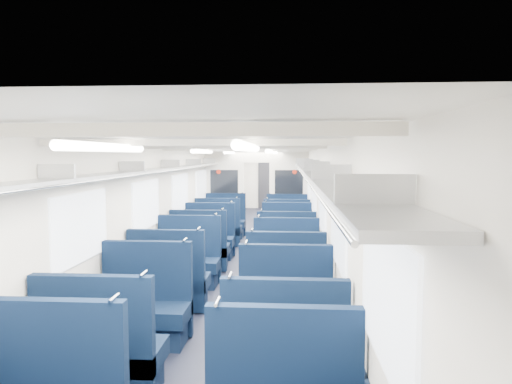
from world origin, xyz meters
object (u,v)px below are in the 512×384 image
(seat_6, at_px, (144,311))
(seat_15, at_px, (287,240))
(seat_13, at_px, (286,253))
(seat_17, at_px, (287,232))
(seat_8, at_px, (169,284))
(seat_12, at_px, (200,251))
(seat_9, at_px, (286,287))
(seat_14, at_px, (209,241))
(seat_10, at_px, (188,263))
(seat_4, at_px, (101,358))
(end_door, at_px, (267,184))
(seat_11, at_px, (286,268))
(seat_16, at_px, (219,230))
(bulkhead, at_px, (257,191))
(seat_5, at_px, (285,364))
(seat_7, at_px, (285,317))
(seat_19, at_px, (287,225))
(seat_18, at_px, (225,223))

(seat_6, xyz_separation_m, seat_15, (1.66, 4.65, 0.00))
(seat_13, height_order, seat_17, same)
(seat_13, height_order, seat_15, same)
(seat_8, relative_size, seat_12, 1.00)
(seat_9, relative_size, seat_14, 1.00)
(seat_12, bearing_deg, seat_8, -90.00)
(seat_10, bearing_deg, seat_4, -90.00)
(seat_6, bearing_deg, end_door, 86.54)
(seat_11, xyz_separation_m, seat_15, (0.00, 2.48, 0.00))
(seat_14, xyz_separation_m, seat_16, (0.00, 1.33, 0.00))
(seat_15, bearing_deg, bulkhead, 107.92)
(seat_5, height_order, seat_6, same)
(end_door, relative_size, seat_16, 1.66)
(seat_7, bearing_deg, seat_9, 90.00)
(seat_10, height_order, seat_19, same)
(seat_8, bearing_deg, seat_4, -90.00)
(seat_4, xyz_separation_m, seat_5, (1.66, 0.00, 0.00))
(bulkhead, bearing_deg, seat_4, -95.58)
(seat_4, xyz_separation_m, seat_14, (0.00, 5.75, 0.00))
(seat_13, height_order, seat_16, same)
(end_door, bearing_deg, seat_7, -86.57)
(seat_13, distance_m, seat_14, 2.02)
(bulkhead, height_order, seat_14, bulkhead)
(seat_7, bearing_deg, seat_14, 109.94)
(end_door, distance_m, seat_11, 11.61)
(bulkhead, relative_size, seat_18, 2.32)
(seat_17, xyz_separation_m, seat_19, (0.00, 1.13, 0.00))
(seat_12, bearing_deg, seat_9, -54.76)
(seat_4, height_order, seat_12, same)
(seat_8, bearing_deg, seat_18, 90.00)
(end_door, height_order, seat_13, end_door)
(seat_4, height_order, seat_13, same)
(seat_14, height_order, seat_16, same)
(end_door, height_order, seat_9, end_door)
(seat_8, xyz_separation_m, seat_15, (1.66, 3.51, 0.00))
(seat_16, bearing_deg, seat_9, -70.64)
(end_door, height_order, seat_11, end_door)
(seat_9, height_order, seat_14, same)
(seat_11, bearing_deg, seat_13, 90.00)
(seat_9, bearing_deg, seat_17, 90.00)
(end_door, bearing_deg, seat_9, -86.25)
(seat_7, xyz_separation_m, seat_15, (0.00, 4.75, 0.00))
(seat_4, bearing_deg, seat_7, 35.25)
(seat_5, xyz_separation_m, seat_11, (0.00, 3.45, 0.00))
(end_door, height_order, seat_4, end_door)
(bulkhead, height_order, seat_7, bulkhead)
(seat_12, xyz_separation_m, seat_17, (1.66, 2.22, 0.00))
(seat_13, bearing_deg, seat_4, -109.87)
(end_door, xyz_separation_m, seat_19, (0.83, -6.95, -0.63))
(end_door, relative_size, seat_18, 1.66)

